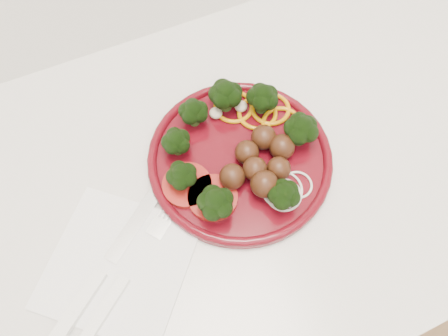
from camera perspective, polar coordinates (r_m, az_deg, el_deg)
name	(u,v)px	position (r m, az deg, el deg)	size (l,w,h in m)	color
counter	(181,278)	(1.05, -5.58, -14.06)	(2.40, 0.60, 0.90)	beige
plate	(239,153)	(0.63, 1.96, 1.93)	(0.27, 0.27, 0.06)	#4C070F
napkin	(119,264)	(0.60, -13.61, -12.10)	(0.18, 0.18, 0.00)	white
knife	(99,277)	(0.60, -16.07, -13.50)	(0.20, 0.16, 0.01)	silver
fork	(117,291)	(0.59, -13.83, -15.36)	(0.18, 0.14, 0.01)	white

